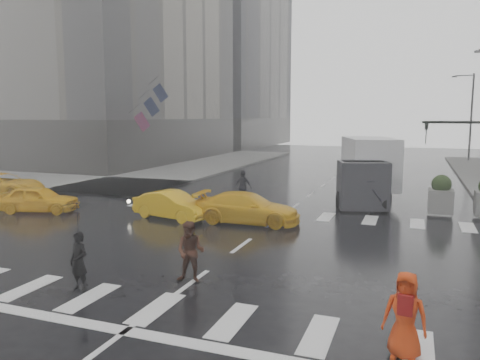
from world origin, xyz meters
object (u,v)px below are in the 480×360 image
at_px(pedestrian_brown, 191,252).
at_px(taxi_front, 38,199).
at_px(pedestrian_orange, 405,315).
at_px(box_truck, 368,168).
at_px(taxi_mid, 172,205).

bearing_deg(pedestrian_brown, taxi_front, 143.47).
bearing_deg(pedestrian_orange, box_truck, 106.62).
height_order(taxi_mid, box_truck, box_truck).
xyz_separation_m(pedestrian_orange, taxi_mid, (-10.28, 9.51, -0.24)).
bearing_deg(taxi_mid, pedestrian_brown, -134.87).
relative_size(pedestrian_orange, box_truck, 0.26).
bearing_deg(taxi_front, box_truck, -76.68).
xyz_separation_m(pedestrian_orange, box_truck, (-2.33, 17.01, 0.99)).
bearing_deg(taxi_front, pedestrian_orange, -132.94).
bearing_deg(pedestrian_brown, pedestrian_orange, -30.50).
height_order(pedestrian_orange, taxi_front, pedestrian_orange).
bearing_deg(taxi_mid, pedestrian_orange, -119.92).
relative_size(pedestrian_brown, taxi_mid, 0.46).
bearing_deg(pedestrian_brown, taxi_mid, 114.12).
distance_m(pedestrian_orange, taxi_front, 19.13).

